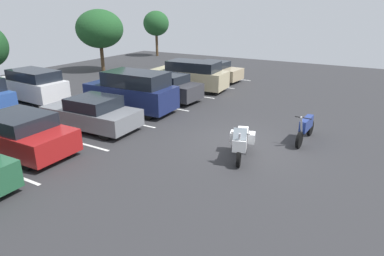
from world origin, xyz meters
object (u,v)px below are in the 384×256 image
object	(u,v)px
car_champagne	(190,75)
car_far_white	(33,85)
car_navy	(132,92)
motorcycle_second	(306,128)
car_red	(18,133)
car_grey	(92,113)
car_charcoal	(164,87)
car_tan	(211,71)
motorcycle_touring	(241,141)

from	to	relation	value
car_champagne	car_far_white	distance (m)	9.37
car_navy	car_far_white	xyz separation A→B (m)	(-1.27, 6.20, -0.13)
motorcycle_second	car_red	size ratio (longest dim) A/B	0.49
motorcycle_second	car_red	bearing A→B (deg)	125.55
car_red	car_grey	world-z (taller)	car_red
car_far_white	car_champagne	bearing A→B (deg)	-42.38
car_red	car_far_white	xyz separation A→B (m)	(4.90, 5.96, 0.17)
car_navy	car_charcoal	bearing A→B (deg)	-2.29
car_grey	car_tan	xyz separation A→B (m)	(11.94, 0.26, -0.01)
car_grey	car_charcoal	bearing A→B (deg)	0.68
car_navy	car_champagne	distance (m)	5.65
motorcycle_second	car_navy	bearing A→B (deg)	91.09
car_grey	car_red	bearing A→B (deg)	172.63
car_tan	car_far_white	bearing A→B (deg)	149.17
car_charcoal	car_champagne	world-z (taller)	car_champagne
car_champagne	car_tan	distance (m)	3.35
car_red	car_grey	bearing A→B (deg)	-7.37
car_grey	car_navy	world-z (taller)	car_navy
motorcycle_second	car_red	world-z (taller)	car_red
motorcycle_second	car_navy	world-z (taller)	car_navy
motorcycle_second	car_red	distance (m)	10.91
car_grey	car_tan	size ratio (longest dim) A/B	0.94
car_grey	car_champagne	xyz separation A→B (m)	(8.61, 0.06, 0.24)
car_red	motorcycle_second	bearing A→B (deg)	-54.45
motorcycle_second	car_grey	xyz separation A→B (m)	(-3.12, 8.46, 0.12)
car_tan	car_far_white	distance (m)	11.94
car_far_white	car_tan	bearing A→B (deg)	-30.83
motorcycle_touring	car_navy	size ratio (longest dim) A/B	0.47
motorcycle_second	car_far_white	distance (m)	14.91
car_red	car_navy	xyz separation A→B (m)	(6.18, -0.24, 0.30)
motorcycle_second	car_navy	xyz separation A→B (m)	(-0.16, 8.63, 0.45)
car_red	car_champagne	bearing A→B (deg)	-1.74
car_tan	car_charcoal	bearing A→B (deg)	-178.29
motorcycle_second	car_champagne	world-z (taller)	car_champagne
car_charcoal	car_far_white	world-z (taller)	car_far_white
car_charcoal	car_far_white	distance (m)	7.45
motorcycle_touring	car_champagne	size ratio (longest dim) A/B	0.45
motorcycle_second	car_charcoal	xyz separation A→B (m)	(2.52, 8.53, 0.17)
motorcycle_touring	car_charcoal	world-z (taller)	car_charcoal
car_navy	motorcycle_touring	bearing A→B (deg)	-109.91
car_red	car_tan	xyz separation A→B (m)	(15.16, -0.16, -0.04)
car_champagne	car_tan	bearing A→B (deg)	3.40
car_red	car_navy	distance (m)	6.19
motorcycle_second	car_navy	size ratio (longest dim) A/B	0.47
car_grey	car_far_white	size ratio (longest dim) A/B	0.97
car_champagne	motorcycle_second	bearing A→B (deg)	-122.78
car_champagne	car_charcoal	bearing A→B (deg)	179.80
car_grey	car_tan	distance (m)	11.94
motorcycle_touring	car_charcoal	xyz separation A→B (m)	(5.23, 6.91, 0.10)
car_red	car_charcoal	xyz separation A→B (m)	(8.87, -0.35, 0.01)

